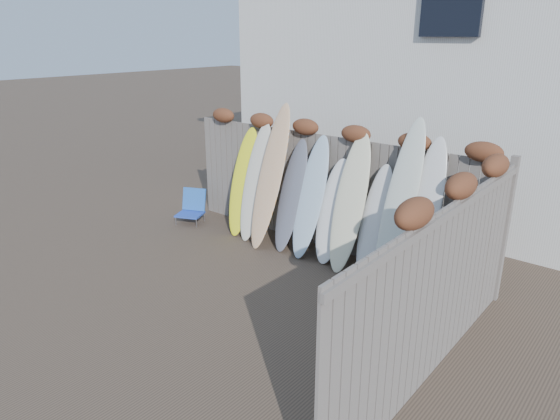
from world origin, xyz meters
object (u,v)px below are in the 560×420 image
Objects in this scene: beach_chair at (192,207)px; surfboard_0 at (243,182)px; wooden_crate at (410,306)px; lattice_panel at (457,274)px.

beach_chair is 0.33× the size of surfboard_0.
wooden_crate is at bearing -9.54° from beach_chair.
surfboard_0 is at bearing 164.10° from wooden_crate.
beach_chair is 0.41× the size of lattice_panel.
beach_chair is 5.25m from wooden_crate.
wooden_crate is 4.18m from surfboard_0.
wooden_crate is 0.35× the size of surfboard_0.
surfboard_0 is at bearing 12.36° from beach_chair.
wooden_crate reaches higher than beach_chair.
surfboard_0 is (1.20, 0.26, 0.69)m from beach_chair.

